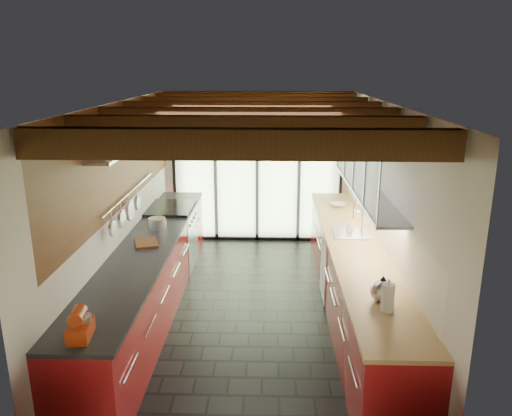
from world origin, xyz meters
name	(u,v)px	position (x,y,z in m)	size (l,w,h in m)	color
ground	(251,311)	(0.00, 0.00, 0.00)	(5.50, 5.50, 0.00)	black
room_shell	(251,185)	(0.00, 0.00, 1.65)	(5.50, 5.50, 5.50)	silver
ceiling_beams	(252,113)	(0.00, 0.38, 2.46)	(3.14, 5.06, 4.90)	#593316
glass_door	(257,148)	(0.00, 2.69, 1.66)	(2.95, 0.10, 2.90)	#C6EAAD
left_counter	(150,276)	(-1.28, 0.00, 0.46)	(0.68, 5.00, 0.92)	maroon
range_stove	(172,237)	(-1.28, 1.45, 0.47)	(0.66, 0.90, 0.97)	silver
right_counter	(353,279)	(1.27, 0.00, 0.46)	(0.68, 5.00, 0.92)	maroon
sink_assembly	(352,230)	(1.29, 0.40, 0.96)	(0.45, 0.52, 0.43)	silver
upper_cabinets_right	(368,164)	(1.43, 0.30, 1.85)	(0.34, 3.00, 3.00)	silver
left_wall_fixtures	(130,163)	(-1.47, 0.14, 1.88)	(0.28, 2.60, 0.96)	silver
stand_mixer	(80,325)	(-1.27, -2.24, 1.02)	(0.20, 0.31, 0.26)	#BB340E
pot_large	(157,223)	(-1.27, 0.52, 0.99)	(0.23, 0.23, 0.15)	silver
pot_small	(158,224)	(-1.27, 0.56, 0.96)	(0.23, 0.23, 0.09)	silver
cutting_board	(146,243)	(-1.27, -0.09, 0.94)	(0.26, 0.36, 0.03)	brown
kettle	(382,289)	(1.27, -1.53, 1.04)	(0.27, 0.30, 0.26)	silver
paper_towel	(388,298)	(1.27, -1.74, 1.05)	(0.14, 0.14, 0.31)	white
soap_bottle	(350,226)	(1.27, 0.44, 1.00)	(0.07, 0.08, 0.17)	silver
bowl	(338,205)	(1.27, 1.67, 0.95)	(0.23, 0.23, 0.06)	silver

